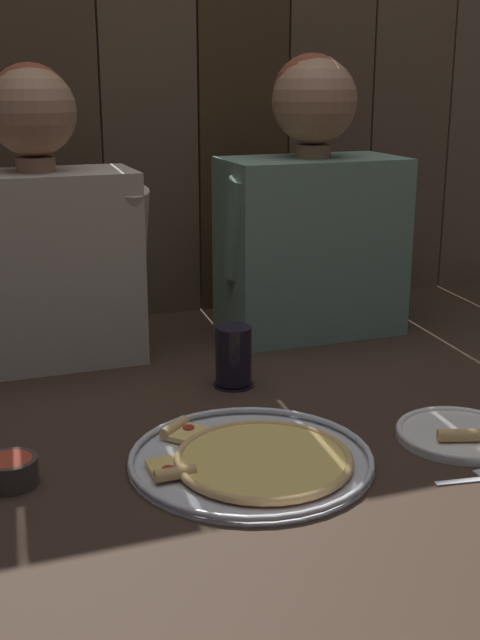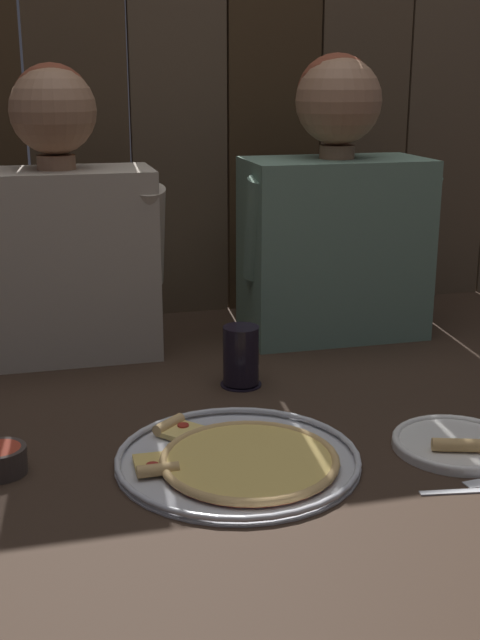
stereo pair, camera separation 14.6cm
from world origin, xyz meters
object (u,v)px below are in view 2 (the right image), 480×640
at_px(dinner_plate, 456,443).
at_px(drinking_glass, 241,357).
at_px(pizza_tray, 240,459).
at_px(dipping_bowl, 0,459).
at_px(diner_left, 61,230).
at_px(diner_right, 335,213).

distance_m(dinner_plate, drinking_glass, 0.47).
height_order(pizza_tray, dipping_bowl, dipping_bowl).
distance_m(pizza_tray, diner_left, 0.72).
relative_size(pizza_tray, diner_right, 0.61).
distance_m(dipping_bowl, diner_right, 0.98).
bearing_deg(drinking_glass, diner_right, 43.58).
xyz_separation_m(dinner_plate, drinking_glass, (-0.28, 0.37, 0.05)).
relative_size(dinner_plate, dipping_bowl, 2.60).
height_order(pizza_tray, diner_right, diner_right).
relative_size(drinking_glass, diner_left, 0.20).
bearing_deg(dipping_bowl, pizza_tray, -9.84).
bearing_deg(diner_left, pizza_tray, -68.98).
distance_m(dinner_plate, diner_left, 0.93).
bearing_deg(dinner_plate, diner_left, 132.59).
bearing_deg(pizza_tray, diner_right, 58.27).
height_order(drinking_glass, diner_right, diner_right).
relative_size(pizza_tray, drinking_glass, 3.22).
height_order(dipping_bowl, diner_right, diner_right).
height_order(pizza_tray, diner_left, diner_left).
bearing_deg(diner_right, dipping_bowl, -143.53).
relative_size(dinner_plate, drinking_glass, 1.74).
bearing_deg(drinking_glass, pizza_tray, -104.48).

